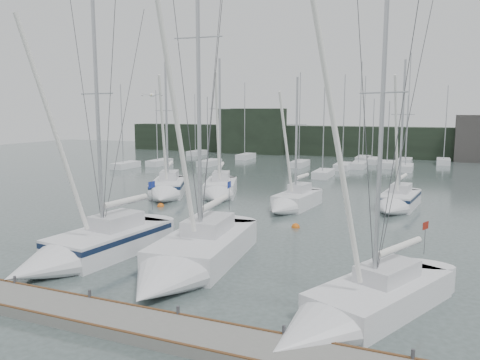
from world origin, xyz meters
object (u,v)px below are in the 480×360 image
(sailboat_near_left, at_px, (83,250))
(sailboat_mid_c, at_px, (290,203))
(sailboat_near_center, at_px, (186,261))
(sailboat_mid_a, at_px, (166,190))
(sailboat_mid_b, at_px, (219,191))
(sailboat_near_right, at_px, (351,311))
(buoy_a, at_px, (242,230))
(buoy_c, at_px, (161,206))
(sailboat_mid_d, at_px, (396,203))
(buoy_b, at_px, (296,227))

(sailboat_near_left, bearing_deg, sailboat_mid_c, 76.28)
(sailboat_near_center, distance_m, sailboat_mid_a, 20.12)
(sailboat_near_left, xyz_separation_m, sailboat_mid_b, (-1.25, 18.94, -0.03))
(sailboat_near_right, relative_size, buoy_a, 21.35)
(sailboat_near_left, distance_m, sailboat_mid_a, 18.08)
(sailboat_near_left, xyz_separation_m, sailboat_near_right, (13.77, -1.83, -0.13))
(sailboat_near_left, bearing_deg, sailboat_near_center, 12.22)
(sailboat_near_right, distance_m, buoy_c, 23.48)
(buoy_a, bearing_deg, sailboat_mid_d, 49.20)
(sailboat_near_left, distance_m, sailboat_mid_b, 18.98)
(sailboat_near_left, height_order, sailboat_near_right, sailboat_near_left)
(sailboat_mid_d, distance_m, buoy_b, 10.08)
(sailboat_near_center, distance_m, sailboat_mid_b, 19.67)
(sailboat_mid_a, distance_m, sailboat_mid_c, 11.79)
(sailboat_mid_a, bearing_deg, sailboat_near_right, -68.12)
(sailboat_near_right, xyz_separation_m, sailboat_mid_a, (-19.38, 19.01, 0.15))
(sailboat_near_left, height_order, sailboat_near_center, sailboat_near_center)
(sailboat_near_right, xyz_separation_m, buoy_b, (-5.75, 12.97, -0.52))
(sailboat_mid_c, bearing_deg, sailboat_near_left, -103.30)
(sailboat_mid_b, bearing_deg, sailboat_near_center, -89.42)
(sailboat_mid_a, relative_size, buoy_b, 22.47)
(sailboat_near_left, height_order, buoy_b, sailboat_near_left)
(sailboat_near_left, relative_size, sailboat_mid_d, 1.17)
(sailboat_near_right, bearing_deg, sailboat_near_center, -171.18)
(sailboat_mid_a, relative_size, sailboat_mid_c, 1.17)
(sailboat_near_right, height_order, buoy_a, sailboat_near_right)
(sailboat_mid_d, relative_size, buoy_a, 18.67)
(sailboat_mid_a, height_order, buoy_a, sailboat_mid_a)
(sailboat_mid_d, bearing_deg, sailboat_mid_a, -166.21)
(sailboat_mid_a, bearing_deg, sailboat_mid_b, -1.72)
(buoy_c, bearing_deg, sailboat_near_right, -40.96)
(buoy_a, bearing_deg, sailboat_mid_c, 80.13)
(buoy_c, bearing_deg, buoy_a, -25.87)
(sailboat_mid_d, relative_size, buoy_b, 21.70)
(buoy_a, distance_m, buoy_c, 9.87)
(buoy_c, bearing_deg, sailboat_mid_d, 18.38)
(sailboat_mid_c, bearing_deg, buoy_b, -62.43)
(sailboat_mid_d, bearing_deg, buoy_a, -123.67)
(sailboat_near_left, xyz_separation_m, sailboat_mid_d, (13.71, 19.44, -0.06))
(sailboat_near_right, relative_size, sailboat_mid_b, 1.08)
(sailboat_near_left, bearing_deg, buoy_a, 68.97)
(sailboat_mid_b, xyz_separation_m, buoy_b, (9.26, -7.80, -0.62))
(buoy_a, bearing_deg, sailboat_mid_b, 122.49)
(buoy_a, bearing_deg, buoy_b, 31.38)
(sailboat_mid_b, bearing_deg, sailboat_mid_c, -39.99)
(sailboat_near_left, distance_m, buoy_b, 13.74)
(sailboat_near_left, distance_m, sailboat_mid_c, 17.37)
(sailboat_near_right, height_order, sailboat_mid_d, sailboat_near_right)
(sailboat_near_left, bearing_deg, sailboat_mid_a, 115.07)
(buoy_b, xyz_separation_m, buoy_c, (-11.98, 2.42, 0.00))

